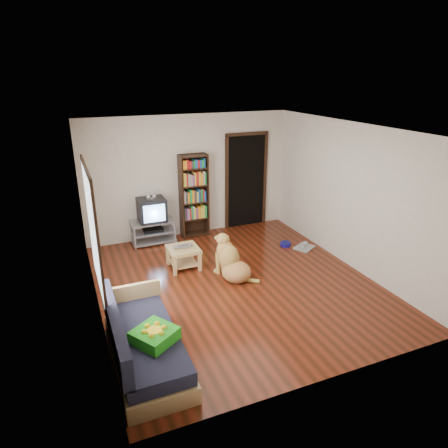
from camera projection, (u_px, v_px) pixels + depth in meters
name	position (u px, v px, depth m)	size (l,w,h in m)	color
ground	(236.00, 283.00, 6.85)	(5.00, 5.00, 0.00)	#612010
ceiling	(238.00, 129.00, 5.92)	(5.00, 5.00, 0.00)	white
wall_back	(189.00, 176.00, 8.54)	(4.50, 4.50, 0.00)	beige
wall_front	(333.00, 283.00, 4.23)	(4.50, 4.50, 0.00)	beige
wall_left	(90.00, 232.00, 5.58)	(5.00, 5.00, 0.00)	beige
wall_right	(350.00, 196.00, 7.19)	(5.00, 5.00, 0.00)	beige
green_cushion	(155.00, 335.00, 4.70)	(0.45, 0.45, 0.15)	#1B971D
laptop	(184.00, 248.00, 7.23)	(0.35, 0.23, 0.03)	#BCBCC1
dog_bowl	(286.00, 244.00, 8.31)	(0.22, 0.22, 0.08)	navy
grey_rag	(304.00, 247.00, 8.21)	(0.40, 0.32, 0.03)	gray
window	(93.00, 231.00, 5.09)	(0.03, 1.46, 1.70)	white
doorway	(246.00, 179.00, 9.07)	(1.03, 0.05, 2.19)	black
tv_stand	(153.00, 231.00, 8.38)	(0.90, 0.45, 0.50)	#99999E
crt_tv	(151.00, 209.00, 8.23)	(0.55, 0.52, 0.58)	black
bookshelf	(194.00, 191.00, 8.53)	(0.60, 0.30, 1.80)	black
sofa	(142.00, 345.00, 4.90)	(0.80, 1.80, 0.80)	tan
coffee_table	(183.00, 254.00, 7.31)	(0.55, 0.55, 0.40)	tan
dog	(231.00, 262.00, 6.96)	(0.66, 0.88, 0.79)	#BC7B48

